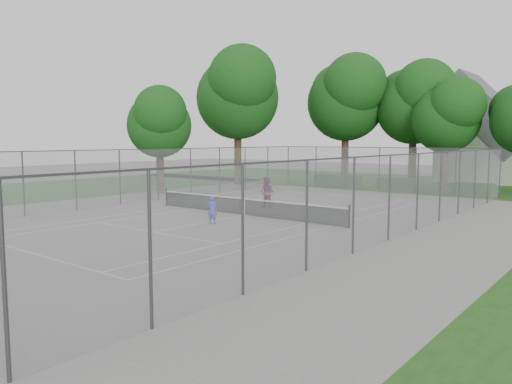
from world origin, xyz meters
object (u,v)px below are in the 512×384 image
Objects in this scene: girl_player at (212,210)px; woman_player at (267,193)px; tennis_net at (245,206)px; house at (490,138)px.

girl_player is 6.34m from woman_player.
woman_player is at bearing -98.99° from girl_player.
girl_player is at bearing -79.63° from tennis_net.
house reaches higher than tennis_net.
house is 7.65× the size of girl_player.
tennis_net is 3.22m from girl_player.
tennis_net is 1.20× the size of house.
girl_player is 0.74× the size of woman_player.
woman_player reaches higher than tennis_net.
house reaches higher than girl_player.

